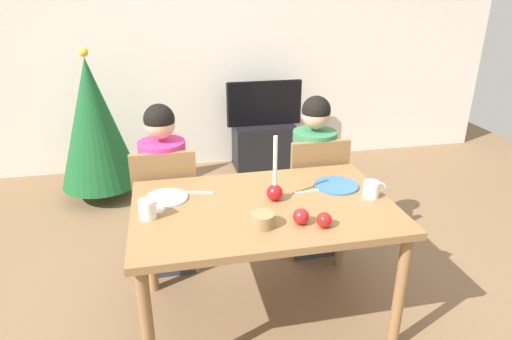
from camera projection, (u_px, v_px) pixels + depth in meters
name	position (u px, v px, depth m)	size (l,w,h in m)	color
ground_plane	(263.00, 315.00, 2.65)	(7.68, 7.68, 0.00)	brown
back_wall	(208.00, 43.00, 4.49)	(6.40, 0.10, 2.60)	silver
dining_table	(264.00, 218.00, 2.39)	(1.40, 0.90, 0.75)	olive
chair_left	(166.00, 203.00, 2.90)	(0.40, 0.40, 0.90)	olive
chair_right	(314.00, 189.00, 3.10)	(0.40, 0.40, 0.90)	olive
person_left_child	(166.00, 193.00, 2.91)	(0.30, 0.30, 1.17)	#33384C
person_right_child	(312.00, 180.00, 3.10)	(0.30, 0.30, 1.17)	#33384C
tv_stand	(264.00, 146.00, 4.73)	(0.64, 0.40, 0.48)	black
tv	(264.00, 103.00, 4.55)	(0.79, 0.05, 0.46)	black
christmas_tree	(94.00, 123.00, 3.88)	(0.70, 0.70, 1.37)	brown
candle_centerpiece	(275.00, 188.00, 2.38)	(0.09, 0.09, 0.37)	red
plate_left	(166.00, 198.00, 2.42)	(0.24, 0.24, 0.01)	white
plate_right	(336.00, 185.00, 2.57)	(0.26, 0.26, 0.01)	teal
mug_left	(148.00, 209.00, 2.21)	(0.13, 0.09, 0.10)	white
mug_right	(372.00, 189.00, 2.43)	(0.13, 0.09, 0.09)	white
fork_left	(198.00, 192.00, 2.49)	(0.18, 0.01, 0.01)	silver
fork_right	(309.00, 191.00, 2.50)	(0.18, 0.01, 0.01)	silver
bowl_walnuts	(263.00, 220.00, 2.14)	(0.12, 0.12, 0.07)	#99754C
apple_near_candle	(301.00, 216.00, 2.16)	(0.08, 0.08, 0.08)	#B21B1E
apple_by_left_plate	(324.00, 220.00, 2.13)	(0.08, 0.08, 0.08)	red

